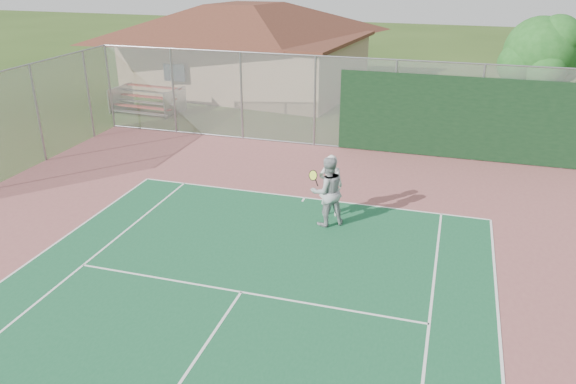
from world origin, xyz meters
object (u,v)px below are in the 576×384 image
Objects in this scene: bleachers at (147,99)px; player_grey_back at (327,192)px; clubhouse at (246,39)px; tree at (541,55)px; player_white_front at (330,186)px.

player_grey_back is at bearing -35.77° from bleachers.
clubhouse is 14.78m from tree.
bleachers is 13.96m from player_white_front.
clubhouse is at bearing 165.77° from tree.
bleachers is 17.53m from tree.
bleachers is 1.69× the size of player_white_front.
player_white_front is 0.93× the size of player_grey_back.
bleachers is 1.58× the size of player_grey_back.
player_white_front is at bearing -120.05° from tree.
clubhouse is 2.83× the size of tree.
clubhouse is at bearing -95.24° from player_grey_back.
tree is 2.42× the size of player_grey_back.
player_white_front is (10.86, -8.76, 0.33)m from bleachers.
clubhouse reaches higher than player_white_front.
clubhouse is at bearing -69.20° from player_white_front.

